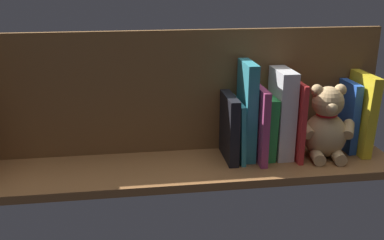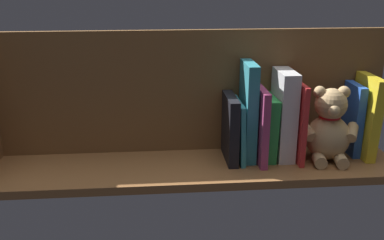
% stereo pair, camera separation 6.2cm
% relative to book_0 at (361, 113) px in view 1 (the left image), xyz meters
% --- Properties ---
extents(ground_plane, '(1.11, 0.25, 0.02)m').
position_rel_book_0_xyz_m(ground_plane, '(0.48, 0.02, -0.12)').
color(ground_plane, brown).
extents(shelf_back_panel, '(1.11, 0.02, 0.34)m').
position_rel_book_0_xyz_m(shelf_back_panel, '(0.48, -0.08, 0.06)').
color(shelf_back_panel, brown).
rests_on(shelf_back_panel, ground_plane).
extents(book_0, '(0.04, 0.14, 0.23)m').
position_rel_book_0_xyz_m(book_0, '(0.00, 0.00, 0.00)').
color(book_0, yellow).
rests_on(book_0, ground_plane).
extents(book_1, '(0.02, 0.10, 0.20)m').
position_rel_book_0_xyz_m(book_1, '(0.03, -0.02, -0.01)').
color(book_1, blue).
rests_on(book_1, ground_plane).
extents(teddy_bear, '(0.17, 0.14, 0.21)m').
position_rel_book_0_xyz_m(teddy_bear, '(0.11, 0.03, -0.02)').
color(teddy_bear, tan).
rests_on(teddy_bear, ground_plane).
extents(book_2, '(0.01, 0.15, 0.22)m').
position_rel_book_0_xyz_m(book_2, '(0.20, 0.01, -0.00)').
color(book_2, red).
rests_on(book_2, ground_plane).
extents(dictionary_thick_white, '(0.05, 0.12, 0.24)m').
position_rel_book_0_xyz_m(dictionary_thick_white, '(0.23, -0.01, 0.01)').
color(dictionary_thick_white, silver).
rests_on(dictionary_thick_white, ground_plane).
extents(book_3, '(0.03, 0.12, 0.17)m').
position_rel_book_0_xyz_m(book_3, '(0.27, -0.01, -0.03)').
color(book_3, green).
rests_on(book_3, ground_plane).
extents(book_4, '(0.02, 0.15, 0.20)m').
position_rel_book_0_xyz_m(book_4, '(0.30, 0.01, -0.01)').
color(book_4, '#B23F72').
rests_on(book_4, ground_plane).
extents(book_5, '(0.03, 0.12, 0.27)m').
position_rel_book_0_xyz_m(book_5, '(0.33, -0.01, 0.02)').
color(book_5, teal).
rests_on(book_5, ground_plane).
extents(book_6, '(0.02, 0.14, 0.16)m').
position_rel_book_0_xyz_m(book_6, '(0.35, 0.00, -0.03)').
color(book_6, teal).
rests_on(book_6, ground_plane).
extents(book_7, '(0.03, 0.14, 0.18)m').
position_rel_book_0_xyz_m(book_7, '(0.38, 0.00, -0.02)').
color(book_7, black).
rests_on(book_7, ground_plane).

